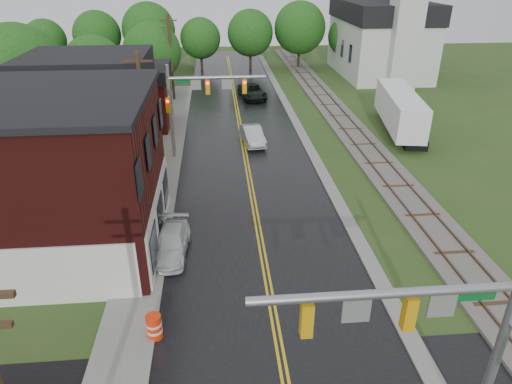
{
  "coord_description": "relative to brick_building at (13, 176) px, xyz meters",
  "views": [
    {
      "loc": [
        -2.12,
        -6.9,
        13.76
      ],
      "look_at": [
        -0.32,
        13.39,
        3.5
      ],
      "focal_mm": 32.0,
      "sensor_mm": 36.0,
      "label": 1
    }
  ],
  "objects": [
    {
      "name": "curb_right",
      "position": [
        17.88,
        20.0,
        -4.15
      ],
      "size": [
        0.8,
        70.0,
        0.12
      ],
      "primitive_type": "cube",
      "color": "gray",
      "rests_on": "ground"
    },
    {
      "name": "tree_left_b",
      "position": [
        -5.36,
        16.9,
        1.57
      ],
      "size": [
        7.6,
        7.6,
        9.69
      ],
      "color": "black",
      "rests_on": "ground"
    },
    {
      "name": "yellow_house",
      "position": [
        1.48,
        11.0,
        -0.95
      ],
      "size": [
        8.0,
        7.0,
        6.4
      ],
      "primitive_type": "cube",
      "color": "tan",
      "rests_on": "ground"
    },
    {
      "name": "utility_pole_b",
      "position": [
        5.68,
        7.0,
        0.57
      ],
      "size": [
        1.8,
        0.28,
        9.0
      ],
      "color": "#382616",
      "rests_on": "ground"
    },
    {
      "name": "construction_barrel",
      "position": [
        7.48,
        -7.54,
        -3.59
      ],
      "size": [
        0.81,
        0.81,
        1.11
      ],
      "primitive_type": "cylinder",
      "rotation": [
        0.0,
        0.0,
        0.36
      ],
      "color": "#F62F0A",
      "rests_on": "ground"
    },
    {
      "name": "suv_dark",
      "position": [
        14.44,
        28.95,
        -3.38
      ],
      "size": [
        3.25,
        5.82,
        1.54
      ],
      "primitive_type": "imported",
      "rotation": [
        0.0,
        0.0,
        0.13
      ],
      "color": "black",
      "rests_on": "ground"
    },
    {
      "name": "pickup_white",
      "position": [
        7.68,
        -1.46,
        -3.52
      ],
      "size": [
        2.07,
        4.45,
        1.26
      ],
      "primitive_type": "imported",
      "rotation": [
        0.0,
        0.0,
        -0.07
      ],
      "color": "silver",
      "rests_on": "ground"
    },
    {
      "name": "main_road",
      "position": [
        12.48,
        15.0,
        -4.15
      ],
      "size": [
        10.0,
        90.0,
        0.02
      ],
      "primitive_type": "cube",
      "color": "black",
      "rests_on": "ground"
    },
    {
      "name": "tree_left_e",
      "position": [
        3.64,
        30.9,
        0.66
      ],
      "size": [
        6.4,
        6.4,
        8.16
      ],
      "color": "black",
      "rests_on": "ground"
    },
    {
      "name": "railroad",
      "position": [
        22.48,
        20.0,
        -4.05
      ],
      "size": [
        3.2,
        80.0,
        0.3
      ],
      "color": "#59544C",
      "rests_on": "ground"
    },
    {
      "name": "traffic_signal_near",
      "position": [
        15.96,
        -13.0,
        0.82
      ],
      "size": [
        7.34,
        0.3,
        7.2
      ],
      "color": "gray",
      "rests_on": "ground"
    },
    {
      "name": "sedan_silver",
      "position": [
        13.28,
        14.51,
        -3.43
      ],
      "size": [
        2.08,
        4.54,
        1.44
      ],
      "primitive_type": "imported",
      "rotation": [
        0.0,
        0.0,
        0.13
      ],
      "color": "silver",
      "rests_on": "ground"
    },
    {
      "name": "sidewalk_left",
      "position": [
        6.28,
        10.0,
        -4.15
      ],
      "size": [
        2.4,
        50.0,
        0.12
      ],
      "primitive_type": "cube",
      "color": "gray",
      "rests_on": "ground"
    },
    {
      "name": "traffic_signal_far",
      "position": [
        9.01,
        12.0,
        0.82
      ],
      "size": [
        7.34,
        0.43,
        7.2
      ],
      "color": "gray",
      "rests_on": "ground"
    },
    {
      "name": "church",
      "position": [
        32.48,
        38.74,
        1.68
      ],
      "size": [
        10.4,
        18.4,
        20.0
      ],
      "color": "silver",
      "rests_on": "ground"
    },
    {
      "name": "utility_pole_c",
      "position": [
        5.68,
        29.0,
        0.57
      ],
      "size": [
        1.8,
        0.28,
        9.0
      ],
      "color": "#382616",
      "rests_on": "ground"
    },
    {
      "name": "semi_trailer",
      "position": [
        26.57,
        16.22,
        -1.98
      ],
      "size": [
        4.27,
        11.51,
        3.62
      ],
      "color": "black",
      "rests_on": "ground"
    },
    {
      "name": "brick_building",
      "position": [
        0.0,
        0.0,
        0.0
      ],
      "size": [
        14.3,
        10.3,
        8.3
      ],
      "color": "#47110F",
      "rests_on": "ground"
    },
    {
      "name": "tree_left_c",
      "position": [
        -1.36,
        24.9,
        0.36
      ],
      "size": [
        6.0,
        6.0,
        7.65
      ],
      "color": "black",
      "rests_on": "ground"
    },
    {
      "name": "darkred_building",
      "position": [
        2.48,
        20.0,
        -1.95
      ],
      "size": [
        7.0,
        6.0,
        4.4
      ],
      "primitive_type": "cube",
      "color": "#3F0F0C",
      "rests_on": "ground"
    }
  ]
}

